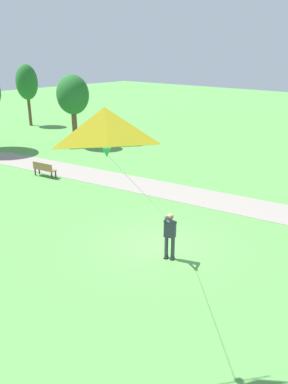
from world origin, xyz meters
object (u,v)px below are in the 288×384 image
Objects in this scene: flying_kite at (106,132)px; tree_lakeside_near at (27,83)px; tree_treeline_left at (73,95)px; person_kite_flyer at (170,232)px; park_bench_near_walkway at (44,169)px.

tree_lakeside_near is (15.87, 27.99, -1.31)m from flying_kite.
flying_kite is at bearing -126.69° from tree_treeline_left.
person_kite_flyer reaches higher than park_bench_near_walkway.
park_bench_near_walkway is at bearing -142.35° from tree_treeline_left.
park_bench_near_walkway is 17.95m from tree_lakeside_near.
tree_treeline_left is (13.21, 17.73, -1.57)m from flying_kite.
person_kite_flyer is 29.16m from tree_lakeside_near.
flying_kite is 3.02× the size of park_bench_near_walkway.
person_kite_flyer is at bearing -118.87° from tree_treeline_left.
tree_treeline_left is at bearing 53.31° from flying_kite.
tree_lakeside_near is (8.96, 15.12, 3.61)m from park_bench_near_walkway.
tree_lakeside_near reaches higher than person_kite_flyer.
park_bench_near_walkway is 0.27× the size of tree_lakeside_near.
tree_treeline_left is at bearing -104.53° from tree_lakeside_near.
flying_kite is 0.80× the size of tree_lakeside_near.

